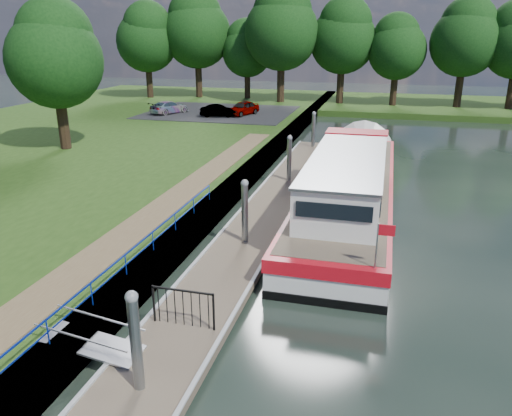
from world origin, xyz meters
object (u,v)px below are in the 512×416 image
(pontoon, at_px, (271,209))
(car_a, at_px, (243,108))
(barge, at_px, (351,184))
(car_b, at_px, (218,111))
(car_c, at_px, (169,107))

(pontoon, relative_size, car_a, 7.91)
(barge, bearing_deg, car_a, 119.00)
(pontoon, distance_m, barge, 4.37)
(car_a, height_order, car_b, car_a)
(car_c, bearing_deg, car_a, -149.14)
(barge, distance_m, car_c, 28.03)
(car_b, relative_size, car_c, 0.83)
(barge, xyz_separation_m, car_a, (-11.85, 21.38, 0.39))
(barge, relative_size, car_b, 6.26)
(barge, relative_size, car_a, 5.58)
(car_b, xyz_separation_m, car_c, (-5.30, 0.76, 0.03))
(pontoon, distance_m, car_c, 27.63)
(car_b, bearing_deg, pontoon, -168.16)
(car_a, bearing_deg, pontoon, -49.93)
(car_b, bearing_deg, car_c, 68.98)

